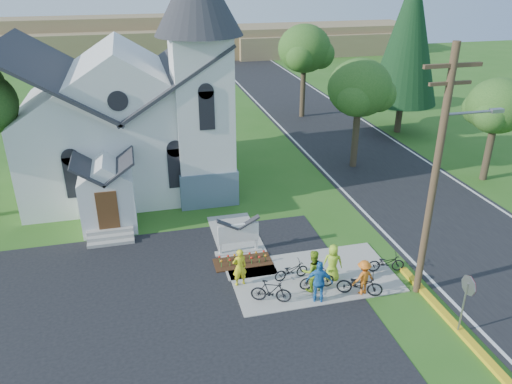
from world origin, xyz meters
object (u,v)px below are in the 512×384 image
object	(u,v)px
bike_0	(291,270)
bike_2	(360,284)
bike_3	(317,279)
cyclist_1	(312,271)
cyclist_0	(240,267)
church_sign	(238,233)
utility_pole	(437,170)
cyclist_4	(333,263)
cyclist_3	(363,277)
stop_sign	(467,293)
bike_1	(271,291)
bike_4	(386,263)
cyclist_2	(319,282)

from	to	relation	value
bike_0	bike_2	xyz separation A→B (m)	(2.34, -1.74, 0.08)
bike_0	bike_3	bearing A→B (deg)	-146.72
bike_0	cyclist_1	bearing A→B (deg)	-157.10
cyclist_0	bike_3	world-z (taller)	cyclist_0
church_sign	utility_pole	distance (m)	9.18
cyclist_4	bike_2	bearing A→B (deg)	140.96
church_sign	cyclist_3	bearing A→B (deg)	-45.85
utility_pole	stop_sign	world-z (taller)	utility_pole
bike_0	bike_1	xyz separation A→B (m)	(-1.26, -1.32, 0.09)
bike_0	bike_1	world-z (taller)	bike_1
utility_pole	bike_3	distance (m)	6.45
church_sign	bike_4	bearing A→B (deg)	-27.81
utility_pole	stop_sign	bearing A→B (deg)	-88.51
stop_sign	cyclist_3	world-z (taller)	stop_sign
utility_pole	cyclist_1	size ratio (longest dim) A/B	5.45
bike_0	bike_4	world-z (taller)	bike_4
utility_pole	cyclist_0	size ratio (longest dim) A/B	5.90
cyclist_4	bike_4	world-z (taller)	cyclist_4
bike_0	cyclist_1	distance (m)	1.24
cyclist_1	cyclist_2	xyz separation A→B (m)	(0.01, -0.77, -0.01)
cyclist_0	bike_2	bearing A→B (deg)	149.28
bike_0	cyclist_4	bearing A→B (deg)	-113.71
cyclist_2	bike_3	world-z (taller)	cyclist_2
bike_2	bike_0	bearing A→B (deg)	77.85
utility_pole	stop_sign	xyz separation A→B (m)	(0.07, -2.70, -3.62)
church_sign	bike_4	distance (m)	6.69
bike_1	bike_4	world-z (taller)	bike_1
stop_sign	bike_0	distance (m)	6.96
bike_1	bike_2	size ratio (longest dim) A/B	0.88
cyclist_3	bike_0	bearing A→B (deg)	-46.03
cyclist_0	bike_4	size ratio (longest dim) A/B	1.05
cyclist_3	cyclist_2	bearing A→B (deg)	-10.52
cyclist_0	church_sign	bearing A→B (deg)	-109.68
bike_1	bike_4	xyz separation A→B (m)	(5.45, 0.87, -0.07)
bike_0	church_sign	bearing A→B (deg)	24.91
church_sign	bike_0	xyz separation A→B (m)	(1.71, -2.66, -0.57)
stop_sign	church_sign	bearing A→B (deg)	131.88
cyclist_1	bike_3	world-z (taller)	cyclist_1
bike_3	cyclist_1	bearing A→B (deg)	100.60
cyclist_1	cyclist_2	distance (m)	0.77
cyclist_2	bike_4	world-z (taller)	cyclist_2
bike_4	cyclist_4	bearing A→B (deg)	100.81
cyclist_2	bike_2	distance (m)	1.81
cyclist_1	cyclist_4	world-z (taller)	cyclist_1
cyclist_3	cyclist_4	size ratio (longest dim) A/B	0.92
church_sign	cyclist_2	bearing A→B (deg)	-62.38
bike_2	cyclist_3	world-z (taller)	cyclist_3
utility_pole	cyclist_3	distance (m)	5.17
cyclist_2	bike_4	xyz separation A→B (m)	(3.60, 1.29, -0.48)
church_sign	utility_pole	world-z (taller)	utility_pole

